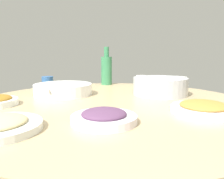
% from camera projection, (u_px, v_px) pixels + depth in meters
% --- Properties ---
extents(round_dining_table, '(1.26, 1.26, 0.76)m').
position_uv_depth(round_dining_table, '(112.00, 123.00, 0.98)').
color(round_dining_table, '#99999E').
rests_on(round_dining_table, ground).
extents(rice_bowl, '(0.28, 0.28, 0.10)m').
position_uv_depth(rice_bowl, '(160.00, 86.00, 1.14)').
color(rice_bowl, '#B2B5BA').
rests_on(rice_bowl, round_dining_table).
extents(soup_bowl, '(0.29, 0.29, 0.06)m').
position_uv_depth(soup_bowl, '(63.00, 90.00, 1.14)').
color(soup_bowl, white).
rests_on(soup_bowl, round_dining_table).
extents(dish_tofu_braise, '(0.23, 0.23, 0.04)m').
position_uv_depth(dish_tofu_braise, '(204.00, 108.00, 0.79)').
color(dish_tofu_braise, white).
rests_on(dish_tofu_braise, round_dining_table).
extents(dish_eggplant, '(0.20, 0.20, 0.04)m').
position_uv_depth(dish_eggplant, '(104.00, 117.00, 0.68)').
color(dish_eggplant, silver).
rests_on(dish_eggplant, round_dining_table).
extents(green_bottle, '(0.07, 0.07, 0.25)m').
position_uv_depth(green_bottle, '(106.00, 69.00, 1.51)').
color(green_bottle, '#34794D').
rests_on(green_bottle, round_dining_table).
extents(tea_cup_near, '(0.08, 0.08, 0.07)m').
position_uv_depth(tea_cup_near, '(142.00, 82.00, 1.38)').
color(tea_cup_near, white).
rests_on(tea_cup_near, round_dining_table).
extents(tea_cup_far, '(0.07, 0.07, 0.07)m').
position_uv_depth(tea_cup_far, '(48.00, 82.00, 1.36)').
color(tea_cup_far, '#2C568E').
rests_on(tea_cup_far, round_dining_table).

